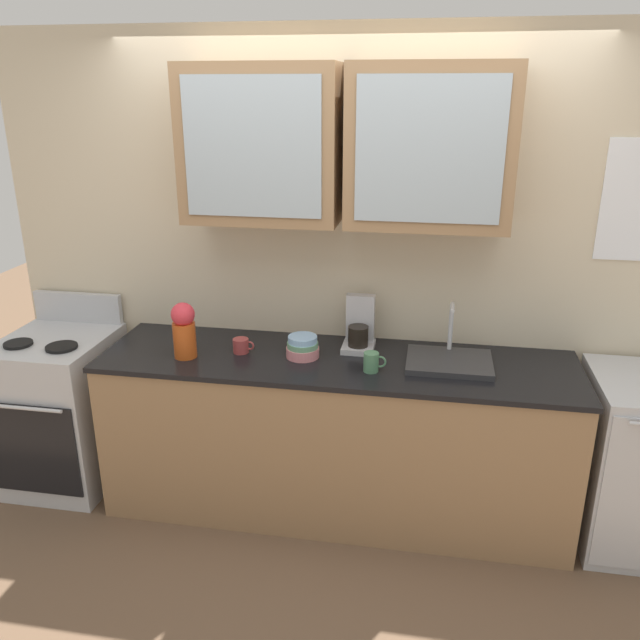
{
  "coord_description": "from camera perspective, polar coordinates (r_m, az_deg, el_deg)",
  "views": [
    {
      "loc": [
        0.46,
        -3.07,
        2.25
      ],
      "look_at": [
        -0.09,
        0.0,
        1.12
      ],
      "focal_mm": 36.09,
      "sensor_mm": 36.0,
      "label": 1
    }
  ],
  "objects": [
    {
      "name": "bowl_stack",
      "position": [
        3.39,
        -1.55,
        -2.41
      ],
      "size": [
        0.17,
        0.17,
        0.12
      ],
      "color": "#D87F84",
      "rests_on": "counter"
    },
    {
      "name": "back_wall_unit",
      "position": [
        3.51,
        2.45,
        7.37
      ],
      "size": [
        3.92,
        0.44,
        2.56
      ],
      "color": "beige",
      "rests_on": "ground_plane"
    },
    {
      "name": "sink_faucet",
      "position": [
        3.38,
        11.39,
        -3.53
      ],
      "size": [
        0.43,
        0.35,
        0.29
      ],
      "color": "#2D2D30",
      "rests_on": "counter"
    },
    {
      "name": "counter",
      "position": [
        3.59,
        1.41,
        -10.14
      ],
      "size": [
        2.51,
        0.68,
        0.91
      ],
      "color": "#93704C",
      "rests_on": "ground_plane"
    },
    {
      "name": "cup_near_sink",
      "position": [
        3.23,
        4.6,
        -3.74
      ],
      "size": [
        0.11,
        0.08,
        0.1
      ],
      "color": "#4C7F59",
      "rests_on": "counter"
    },
    {
      "name": "ground_plane",
      "position": [
        3.83,
        1.35,
        -16.02
      ],
      "size": [
        10.0,
        10.0,
        0.0
      ],
      "primitive_type": "plane",
      "color": "brown"
    },
    {
      "name": "stove_range",
      "position": [
        4.12,
        -21.83,
        -7.36
      ],
      "size": [
        0.58,
        0.69,
        1.09
      ],
      "color": "silver",
      "rests_on": "ground_plane"
    },
    {
      "name": "coffee_maker",
      "position": [
        3.5,
        3.51,
        -0.8
      ],
      "size": [
        0.17,
        0.2,
        0.29
      ],
      "color": "#B7B7BC",
      "rests_on": "counter"
    },
    {
      "name": "vase",
      "position": [
        3.43,
        -11.97,
        -0.82
      ],
      "size": [
        0.12,
        0.12,
        0.3
      ],
      "color": "#BF4C19",
      "rests_on": "counter"
    },
    {
      "name": "cup_near_bowls",
      "position": [
        3.48,
        -6.98,
        -2.25
      ],
      "size": [
        0.12,
        0.08,
        0.08
      ],
      "color": "#993838",
      "rests_on": "counter"
    }
  ]
}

